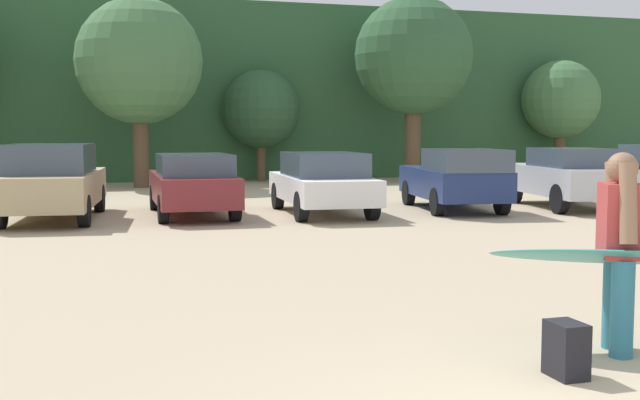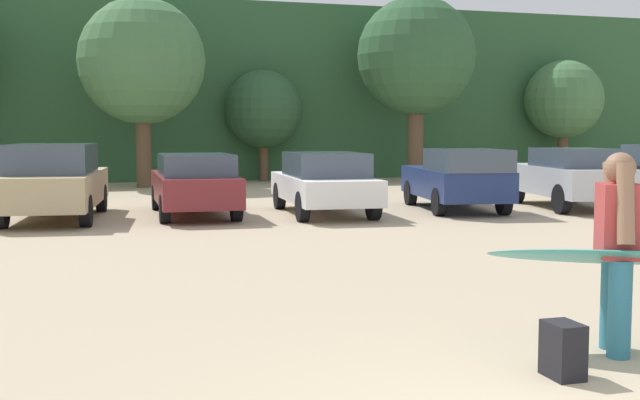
{
  "view_description": "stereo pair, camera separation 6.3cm",
  "coord_description": "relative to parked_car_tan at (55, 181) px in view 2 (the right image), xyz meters",
  "views": [
    {
      "loc": [
        -2.98,
        -4.19,
        1.98
      ],
      "look_at": [
        0.42,
        7.05,
        0.95
      ],
      "focal_mm": 44.86,
      "sensor_mm": 36.0,
      "label": 1
    },
    {
      "loc": [
        -2.92,
        -4.21,
        1.98
      ],
      "look_at": [
        0.42,
        7.05,
        0.95
      ],
      "focal_mm": 44.86,
      "sensor_mm": 36.0,
      "label": 2
    }
  ],
  "objects": [
    {
      "name": "surfboard_teal",
      "position": [
        5.13,
        -12.59,
        -0.0
      ],
      "size": [
        2.33,
        1.66,
        0.26
      ],
      "rotation": [
        0.0,
        0.0,
        2.65
      ],
      "color": "teal"
    },
    {
      "name": "tree_center_right",
      "position": [
        12.86,
        9.89,
        3.89
      ],
      "size": [
        4.5,
        4.5,
        7.05
      ],
      "color": "brown",
      "rests_on": "ground_plane"
    },
    {
      "name": "parked_car_white",
      "position": [
        6.04,
        -0.56,
        -0.09
      ],
      "size": [
        2.07,
        4.55,
        1.46
      ],
      "rotation": [
        0.0,
        0.0,
        1.5
      ],
      "color": "white",
      "rests_on": "ground_plane"
    },
    {
      "name": "backpack_dropped",
      "position": [
        4.27,
        -13.05,
        -0.64
      ],
      "size": [
        0.24,
        0.34,
        0.45
      ],
      "color": "black",
      "rests_on": "ground_plane"
    },
    {
      "name": "parked_car_tan",
      "position": [
        0.0,
        0.0,
        0.0
      ],
      "size": [
        2.39,
        4.93,
        1.69
      ],
      "rotation": [
        0.0,
        0.0,
        1.45
      ],
      "color": "tan",
      "rests_on": "ground_plane"
    },
    {
      "name": "parked_car_navy",
      "position": [
        9.45,
        -0.66,
        -0.06
      ],
      "size": [
        2.38,
        4.44,
        1.54
      ],
      "rotation": [
        0.0,
        0.0,
        1.41
      ],
      "color": "navy",
      "rests_on": "ground_plane"
    },
    {
      "name": "tree_center_left",
      "position": [
        7.39,
        12.05,
        1.92
      ],
      "size": [
        3.04,
        3.04,
        4.33
      ],
      "color": "brown",
      "rests_on": "ground_plane"
    },
    {
      "name": "tree_far_right",
      "position": [
        2.63,
        9.71,
        3.45
      ],
      "size": [
        4.33,
        4.33,
        6.51
      ],
      "color": "brown",
      "rests_on": "ground_plane"
    },
    {
      "name": "tree_left",
      "position": [
        20.51,
        11.64,
        2.41
      ],
      "size": [
        3.35,
        3.35,
        4.98
      ],
      "color": "brown",
      "rests_on": "ground_plane"
    },
    {
      "name": "hillside_ridge",
      "position": [
        3.54,
        18.64,
        2.65
      ],
      "size": [
        108.0,
        12.0,
        7.04
      ],
      "primitive_type": "cube",
      "color": "#2D5633",
      "rests_on": "ground_plane"
    },
    {
      "name": "person_adult",
      "position": [
        5.13,
        -12.55,
        0.14
      ],
      "size": [
        0.49,
        0.8,
        1.79
      ],
      "rotation": [
        0.0,
        0.0,
        2.72
      ],
      "color": "teal",
      "rests_on": "ground_plane"
    },
    {
      "name": "parked_car_maroon",
      "position": [
        3.07,
        0.01,
        -0.11
      ],
      "size": [
        1.86,
        4.61,
        1.45
      ],
      "rotation": [
        0.0,
        0.0,
        1.54
      ],
      "color": "maroon",
      "rests_on": "ground_plane"
    },
    {
      "name": "parked_car_silver",
      "position": [
        12.46,
        -0.9,
        -0.05
      ],
      "size": [
        2.46,
        4.62,
        1.53
      ],
      "rotation": [
        0.0,
        0.0,
        1.41
      ],
      "color": "silver",
      "rests_on": "ground_plane"
    }
  ]
}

